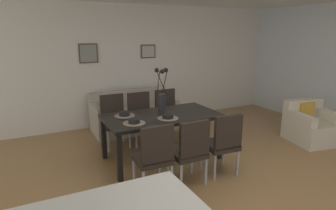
{
  "coord_description": "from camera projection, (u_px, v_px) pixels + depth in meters",
  "views": [
    {
      "loc": [
        -2.17,
        -2.87,
        2.01
      ],
      "look_at": [
        -0.01,
        1.44,
        0.79
      ],
      "focal_mm": 30.88,
      "sensor_mm": 36.0,
      "label": 1
    }
  ],
  "objects": [
    {
      "name": "placemat_near_left",
      "position": [
        134.0,
        123.0,
        4.13
      ],
      "size": [
        0.32,
        0.32,
        0.01
      ],
      "primitive_type": "cylinder",
      "color": "#7F705B",
      "rests_on": "dining_table"
    },
    {
      "name": "dining_chair_far_left",
      "position": [
        190.0,
        149.0,
        3.82
      ],
      "size": [
        0.44,
        0.44,
        0.92
      ],
      "color": "black",
      "rests_on": "ground"
    },
    {
      "name": "ground_plane",
      "position": [
        216.0,
        184.0,
        3.92
      ],
      "size": [
        9.0,
        9.0,
        0.0
      ],
      "primitive_type": "plane",
      "color": "olive"
    },
    {
      "name": "placemat_far_left",
      "position": [
        168.0,
        118.0,
        4.37
      ],
      "size": [
        0.32,
        0.32,
        0.01
      ],
      "primitive_type": "cylinder",
      "color": "#7F705B",
      "rests_on": "dining_table"
    },
    {
      "name": "bowl_near_left",
      "position": [
        134.0,
        121.0,
        4.12
      ],
      "size": [
        0.17,
        0.17,
        0.07
      ],
      "color": "black",
      "rests_on": "dining_table"
    },
    {
      "name": "framed_picture_center",
      "position": [
        148.0,
        51.0,
        6.44
      ],
      "size": [
        0.35,
        0.03,
        0.3
      ],
      "color": "#473828"
    },
    {
      "name": "sofa",
      "position": [
        134.0,
        116.0,
        6.11
      ],
      "size": [
        1.73,
        0.84,
        0.8
      ],
      "color": "#B2A899",
      "rests_on": "ground"
    },
    {
      "name": "placemat_near_right",
      "position": [
        125.0,
        116.0,
        4.51
      ],
      "size": [
        0.32,
        0.32,
        0.01
      ],
      "primitive_type": "cylinder",
      "color": "#7F705B",
      "rests_on": "dining_table"
    },
    {
      "name": "dining_table",
      "position": [
        162.0,
        119.0,
        4.57
      ],
      "size": [
        1.8,
        0.96,
        0.74
      ],
      "color": "black",
      "rests_on": "ground"
    },
    {
      "name": "dining_chair_mid_right",
      "position": [
        168.0,
        111.0,
        5.64
      ],
      "size": [
        0.45,
        0.45,
        0.92
      ],
      "color": "black",
      "rests_on": "ground"
    },
    {
      "name": "bowl_far_left",
      "position": [
        168.0,
        116.0,
        4.36
      ],
      "size": [
        0.17,
        0.17,
        0.07
      ],
      "color": "black",
      "rests_on": "dining_table"
    },
    {
      "name": "dining_chair_near_right",
      "position": [
        114.0,
        118.0,
        5.19
      ],
      "size": [
        0.44,
        0.44,
        0.92
      ],
      "color": "black",
      "rests_on": "ground"
    },
    {
      "name": "centerpiece_vase",
      "position": [
        162.0,
        97.0,
        4.49
      ],
      "size": [
        0.21,
        0.23,
        0.73
      ],
      "color": "#232326",
      "rests_on": "dining_table"
    },
    {
      "name": "dining_chair_far_right",
      "position": [
        141.0,
        115.0,
        5.36
      ],
      "size": [
        0.45,
        0.45,
        0.92
      ],
      "color": "black",
      "rests_on": "ground"
    },
    {
      "name": "armchair",
      "position": [
        312.0,
        126.0,
        5.43
      ],
      "size": [
        0.93,
        0.93,
        0.75
      ],
      "color": "beige",
      "rests_on": "ground"
    },
    {
      "name": "dining_chair_near_left",
      "position": [
        154.0,
        154.0,
        3.64
      ],
      "size": [
        0.45,
        0.45,
        0.92
      ],
      "color": "black",
      "rests_on": "ground"
    },
    {
      "name": "dining_chair_mid_left",
      "position": [
        223.0,
        141.0,
        4.09
      ],
      "size": [
        0.47,
        0.47,
        0.92
      ],
      "color": "black",
      "rests_on": "ground"
    },
    {
      "name": "back_wall_panel",
      "position": [
        132.0,
        65.0,
        6.42
      ],
      "size": [
        9.0,
        0.1,
        2.6
      ],
      "primitive_type": "cube",
      "color": "silver",
      "rests_on": "ground"
    },
    {
      "name": "framed_picture_left",
      "position": [
        88.0,
        53.0,
        5.87
      ],
      "size": [
        0.38,
        0.03,
        0.39
      ],
      "color": "#473828"
    },
    {
      "name": "bowl_near_right",
      "position": [
        125.0,
        113.0,
        4.5
      ],
      "size": [
        0.17,
        0.17,
        0.07
      ],
      "color": "black",
      "rests_on": "dining_table"
    }
  ]
}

